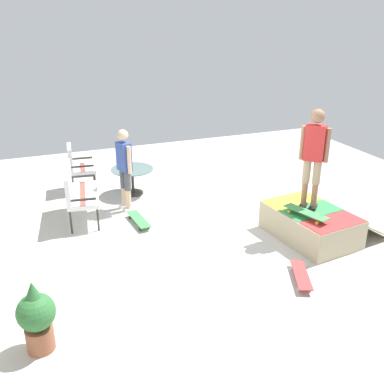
{
  "coord_description": "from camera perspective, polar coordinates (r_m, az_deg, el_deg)",
  "views": [
    {
      "loc": [
        -6.25,
        2.84,
        3.64
      ],
      "look_at": [
        0.44,
        0.23,
        0.7
      ],
      "focal_mm": 40.99,
      "sensor_mm": 36.0,
      "label": 1
    }
  ],
  "objects": [
    {
      "name": "skateboard_by_bench",
      "position": [
        8.21,
        -6.94,
        -3.58
      ],
      "size": [
        0.82,
        0.27,
        0.1
      ],
      "color": "#3F8C4C",
      "rests_on": "ground_plane"
    },
    {
      "name": "skate_ramp",
      "position": [
        7.89,
        15.3,
        -3.97
      ],
      "size": [
        1.71,
        1.91,
        0.52
      ],
      "color": "tan",
      "rests_on": "ground_plane"
    },
    {
      "name": "patio_table",
      "position": [
        9.47,
        -7.76,
        2.07
      ],
      "size": [
        0.9,
        0.9,
        0.57
      ],
      "color": "#2D2823",
      "rests_on": "ground_plane"
    },
    {
      "name": "person_watching",
      "position": [
        8.56,
        -8.79,
        3.58
      ],
      "size": [
        0.46,
        0.31,
        1.62
      ],
      "color": "silver",
      "rests_on": "ground_plane"
    },
    {
      "name": "person_skater",
      "position": [
        7.5,
        15.58,
        5.04
      ],
      "size": [
        0.37,
        0.37,
        1.71
      ],
      "color": "black",
      "rests_on": "skate_ramp"
    },
    {
      "name": "patio_bench",
      "position": [
        8.41,
        -14.87,
        0.38
      ],
      "size": [
        1.31,
        0.71,
        1.02
      ],
      "color": "#2D2823",
      "rests_on": "ground_plane"
    },
    {
      "name": "patio_chair_near_house",
      "position": [
        9.83,
        -14.78,
        3.57
      ],
      "size": [
        0.67,
        0.61,
        1.02
      ],
      "color": "#2D2823",
      "rests_on": "ground_plane"
    },
    {
      "name": "potted_plant",
      "position": [
        5.44,
        -19.56,
        -14.96
      ],
      "size": [
        0.44,
        0.44,
        0.92
      ],
      "color": "brown",
      "rests_on": "ground_plane"
    },
    {
      "name": "skateboard_on_ramp",
      "position": [
        7.44,
        14.61,
        -2.61
      ],
      "size": [
        0.82,
        0.43,
        0.1
      ],
      "color": "#3F8C4C",
      "rests_on": "skate_ramp"
    },
    {
      "name": "ground_plane",
      "position": [
        7.8,
        2.73,
        -6.01
      ],
      "size": [
        12.0,
        12.0,
        0.1
      ],
      "primitive_type": "cube",
      "color": "beige"
    },
    {
      "name": "skateboard_spare",
      "position": [
        6.72,
        14.01,
        -10.44
      ],
      "size": [
        0.81,
        0.51,
        0.1
      ],
      "color": "#B23838",
      "rests_on": "ground_plane"
    }
  ]
}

